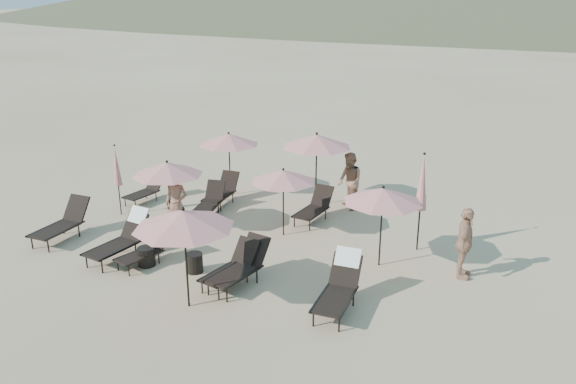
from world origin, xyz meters
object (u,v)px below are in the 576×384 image
at_px(lounger_0, 62,222).
at_px(lounger_1, 122,237).
at_px(lounger_4, 240,266).
at_px(beachgoer_b, 350,181).
at_px(lounger_8, 210,201).
at_px(lounger_5, 340,285).
at_px(umbrella_open_2, 383,195).
at_px(beachgoer_a, 177,204).
at_px(umbrella_open_0, 167,169).
at_px(umbrella_open_5, 183,219).
at_px(lounger_6, 147,188).
at_px(umbrella_open_1, 283,176).
at_px(umbrella_open_4, 317,141).
at_px(umbrella_closed_1, 116,166).
at_px(umbrella_closed_0, 422,183).
at_px(lounger_9, 314,207).
at_px(lounger_7, 222,191).
at_px(lounger_3, 232,267).
at_px(side_table_0, 146,256).
at_px(side_table_1, 194,263).
at_px(beachgoer_c, 464,243).
at_px(lounger_2, 145,250).
at_px(umbrella_open_3, 229,139).

xyz_separation_m(lounger_0, lounger_1, (2.32, -0.21, 0.06)).
height_order(lounger_4, beachgoer_b, beachgoer_b).
xyz_separation_m(lounger_8, beachgoer_b, (3.85, 2.28, 0.50)).
bearing_deg(lounger_5, beachgoer_b, 103.75).
distance_m(umbrella_open_2, beachgoer_a, 5.99).
distance_m(lounger_4, umbrella_open_0, 4.20).
height_order(umbrella_open_5, beachgoer_b, umbrella_open_5).
xyz_separation_m(lounger_5, beachgoer_b, (-1.84, 6.01, 0.39)).
distance_m(lounger_6, beachgoer_a, 3.25).
bearing_deg(umbrella_open_1, beachgoer_a, -157.29).
height_order(beachgoer_a, beachgoer_b, beachgoer_b).
xyz_separation_m(umbrella_open_4, umbrella_closed_1, (-5.27, -3.44, -0.58)).
xyz_separation_m(umbrella_closed_0, umbrella_closed_1, (-9.13, -1.28, -0.32)).
height_order(lounger_5, lounger_9, lounger_5).
bearing_deg(lounger_7, lounger_8, -86.15).
bearing_deg(umbrella_open_5, lounger_5, 23.92).
relative_size(lounger_3, lounger_6, 1.06).
height_order(umbrella_open_5, beachgoer_a, umbrella_open_5).
distance_m(umbrella_open_5, side_table_0, 3.08).
relative_size(umbrella_open_4, beachgoer_a, 1.34).
bearing_deg(umbrella_open_0, beachgoer_b, 44.66).
distance_m(lounger_8, side_table_1, 4.05).
xyz_separation_m(lounger_0, umbrella_open_5, (5.36, -1.63, 1.58)).
relative_size(beachgoer_a, beachgoer_c, 1.02).
bearing_deg(lounger_7, side_table_0, -86.35).
relative_size(lounger_1, lounger_6, 1.21).
bearing_deg(lounger_7, lounger_2, -87.02).
xyz_separation_m(lounger_0, umbrella_open_2, (8.62, 2.13, 1.40)).
bearing_deg(umbrella_open_4, beachgoer_c, -32.46).
relative_size(lounger_3, lounger_8, 1.02).
relative_size(umbrella_open_5, beachgoer_b, 1.26).
distance_m(lounger_1, beachgoer_a, 1.98).
xyz_separation_m(umbrella_closed_0, beachgoer_c, (1.34, -1.14, -1.01)).
bearing_deg(lounger_7, lounger_1, -97.15).
bearing_deg(lounger_1, lounger_0, -178.49).
height_order(lounger_0, beachgoer_a, beachgoer_a).
height_order(umbrella_open_0, side_table_1, umbrella_open_0).
distance_m(umbrella_open_3, beachgoer_c, 8.89).
relative_size(lounger_0, umbrella_closed_0, 0.68).
bearing_deg(lounger_1, lounger_9, 57.97).
xyz_separation_m(umbrella_open_2, umbrella_closed_0, (0.68, 1.35, 0.01)).
bearing_deg(side_table_0, lounger_7, 97.49).
height_order(umbrella_open_2, umbrella_open_4, umbrella_open_4).
bearing_deg(side_table_0, beachgoer_c, 20.12).
xyz_separation_m(lounger_0, lounger_2, (3.15, -0.32, -0.10)).
distance_m(lounger_7, umbrella_open_0, 3.08).
bearing_deg(lounger_0, beachgoer_b, 39.47).
xyz_separation_m(side_table_1, beachgoer_c, (6.10, 2.50, 0.66)).
height_order(lounger_3, umbrella_closed_0, umbrella_closed_0).
bearing_deg(beachgoer_a, umbrella_open_2, -6.47).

